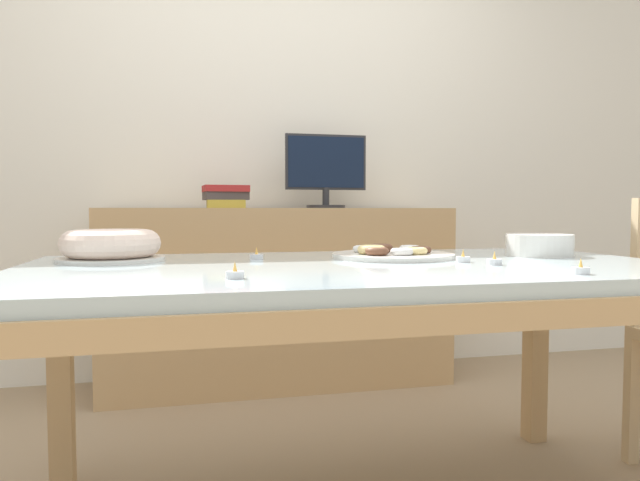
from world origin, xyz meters
The scene contains 13 objects.
wall_back centered at (0.00, 1.66, 1.30)m, with size 8.00×0.10×2.60m, color silver.
dining_table centered at (0.00, 0.00, 0.67)m, with size 1.84×0.98×0.75m.
sideboard centered at (0.00, 1.36, 0.45)m, with size 1.74×0.44×0.91m.
computer_monitor centered at (0.25, 1.36, 1.10)m, with size 0.42×0.20×0.38m.
book_stack centered at (-0.27, 1.36, 0.96)m, with size 0.23×0.19×0.11m.
cake_chocolate_round centered at (-0.67, 0.24, 0.79)m, with size 0.30×0.30×0.09m.
pastry_platter centered at (0.16, 0.16, 0.76)m, with size 0.38×0.38×0.04m.
plate_stack centered at (0.65, 0.12, 0.78)m, with size 0.21×0.21×0.07m.
tealight_left_edge centered at (-0.36, -0.27, 0.76)m, with size 0.04×0.04×0.04m.
tealight_right_edge centered at (0.43, -0.36, 0.76)m, with size 0.04×0.04×0.04m.
tealight_near_cakes centered at (-0.25, 0.20, 0.76)m, with size 0.04×0.04×0.04m.
tealight_near_front centered at (0.31, -0.03, 0.76)m, with size 0.04×0.04×0.04m.
tealight_centre centered at (0.35, -0.12, 0.76)m, with size 0.04×0.04×0.04m.
Camera 1 is at (-0.46, -1.51, 0.90)m, focal length 32.00 mm.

